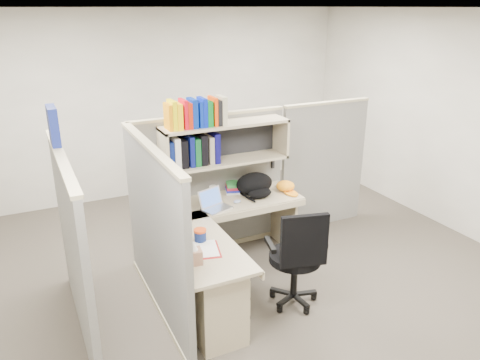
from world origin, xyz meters
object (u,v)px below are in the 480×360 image
laptop (216,200)px  snack_canister (200,235)px  backpack (257,185)px  task_chair (296,272)px  desk (220,272)px

laptop → snack_canister: bearing=-143.8°
backpack → snack_canister: size_ratio=3.70×
backpack → task_chair: 1.17m
laptop → backpack: bearing=-3.6°
laptop → snack_canister: (-0.41, -0.58, -0.05)m
laptop → task_chair: 1.10m
laptop → task_chair: task_chair is taller
desk → laptop: 0.84m
desk → backpack: 1.25m
backpack → task_chair: bearing=-86.5°
backpack → task_chair: (-0.13, -1.05, -0.49)m
desk → task_chair: task_chair is taller
snack_canister → desk: bearing=-42.0°
snack_canister → backpack: bearing=37.2°
snack_canister → task_chair: (0.82, -0.33, -0.42)m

